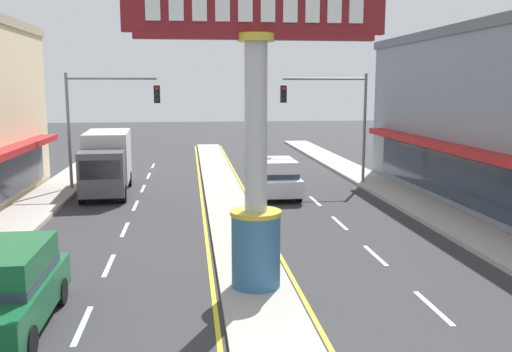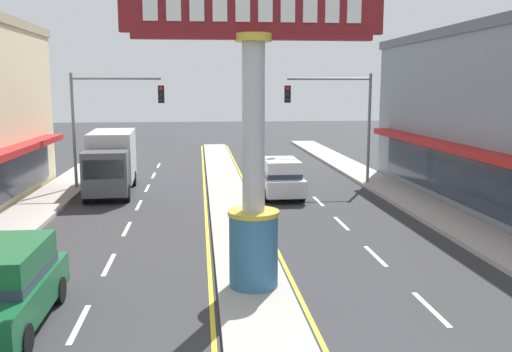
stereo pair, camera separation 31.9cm
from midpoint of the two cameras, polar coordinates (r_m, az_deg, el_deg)
The scene contains 10 objects.
median_strip at distance 26.40m, azimuth -3.35°, elevation -2.67°, with size 1.97×52.00×0.14m, color #A39E93.
sidewalk_left at distance 25.42m, azimuth -23.07°, elevation -3.83°, with size 2.23×60.00×0.18m, color #ADA89E.
sidewalk_right at distance 26.47m, azimuth 16.11°, elevation -2.95°, with size 2.23×60.00×0.18m, color #ADA89E.
lane_markings at distance 25.10m, azimuth -3.16°, elevation -3.45°, with size 8.71×52.00×0.01m.
district_sign at distance 14.48m, azimuth -0.64°, elevation 3.20°, with size 6.67×1.38×8.02m.
traffic_light_left_side at distance 30.29m, azimuth -15.84°, elevation 6.49°, with size 4.86×0.46×6.20m.
traffic_light_right_side at distance 30.89m, azimuth 7.76°, elevation 6.80°, with size 4.86×0.46×6.20m.
suv_near_right_lane at distance 27.90m, azimuth 1.86°, elevation -0.11°, with size 1.97×4.60×1.90m.
box_truck_far_right_lane at distance 29.96m, azimuth -15.40°, elevation 1.58°, with size 2.55×7.01×3.12m.
suv_near_left_lane at distance 14.08m, azimuth -24.97°, elevation -10.38°, with size 1.98×4.61×1.90m.
Camera 1 is at (-1.73, -7.77, 5.50)m, focal length 38.85 mm.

